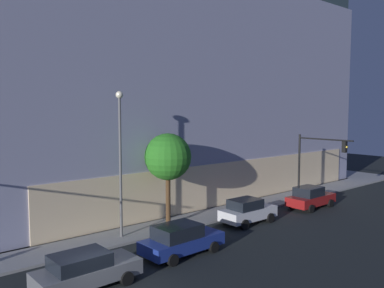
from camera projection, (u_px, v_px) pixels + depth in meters
name	position (u px, v px, depth m)	size (l,w,h in m)	color
modern_building	(158.00, 84.00, 40.55)	(36.97, 21.79, 21.13)	#4C4C51
traffic_light_far_corner	(316.00, 156.00, 33.80)	(0.32, 5.02, 5.58)	black
street_lamp_sidewalk	(120.00, 148.00, 24.02)	(0.44, 0.44, 8.83)	#5F5F5F
sidewalk_tree	(168.00, 157.00, 26.49)	(3.11, 3.11, 6.18)	#4E341E
car_grey	(85.00, 270.00, 17.71)	(4.68, 2.18, 1.62)	slate
car_blue	(181.00, 239.00, 21.79)	(4.75, 2.27, 1.70)	navy
car_white	(247.00, 211.00, 27.76)	(4.21, 2.04, 1.74)	silver
car_red	(310.00, 197.00, 32.11)	(4.49, 2.08, 1.74)	maroon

